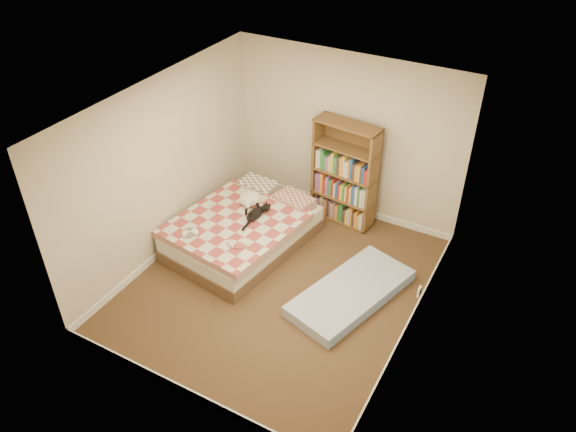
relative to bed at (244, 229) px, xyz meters
The scene contains 6 objects.
room 1.38m from the bed, 30.75° to the right, with size 3.51×4.01×2.51m.
bed is the anchor object (origin of this frame).
bookshelf 1.62m from the bed, 52.20° to the left, with size 1.00×0.44×1.60m.
floor_mattress 1.82m from the bed, ahead, with size 0.77×1.72×0.15m, color #7E9AD2.
black_cat 0.36m from the bed, 23.08° to the left, with size 0.28×0.62×0.14m.
white_dog 0.44m from the bed, 102.63° to the left, with size 0.41×0.43×0.16m.
Camera 1 is at (2.76, -4.78, 5.00)m, focal length 35.00 mm.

